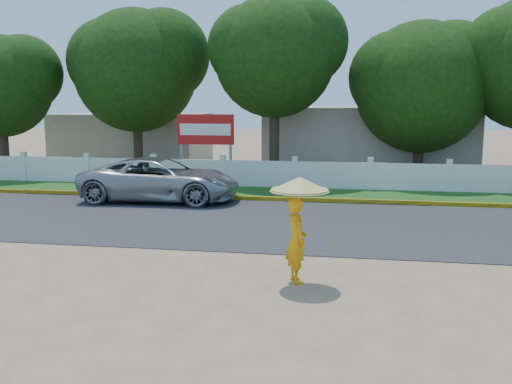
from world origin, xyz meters
TOP-DOWN VIEW (x-y plane):
  - ground at (0.00, 0.00)m, footprint 120.00×120.00m
  - road at (0.00, 4.50)m, footprint 60.00×7.00m
  - grass_verge at (0.00, 9.75)m, footprint 60.00×3.50m
  - curb at (0.00, 8.05)m, footprint 40.00×0.18m
  - fence at (0.00, 11.20)m, footprint 40.00×0.10m
  - building_near at (3.00, 18.00)m, footprint 10.00×6.00m
  - building_far at (-10.00, 19.00)m, footprint 8.00×5.00m
  - vehicle at (-4.38, 7.41)m, footprint 5.63×2.73m
  - monk_with_parasol at (1.33, -0.89)m, footprint 1.15×1.15m
  - billboard at (-4.01, 12.30)m, footprint 2.50×0.13m
  - tree_row at (2.03, 14.07)m, footprint 32.97×6.92m

SIDE VIEW (x-z plane):
  - ground at x=0.00m, z-range 0.00..0.00m
  - road at x=0.00m, z-range 0.00..0.02m
  - grass_verge at x=0.00m, z-range 0.00..0.03m
  - curb at x=0.00m, z-range 0.00..0.16m
  - fence at x=0.00m, z-range 0.00..1.10m
  - vehicle at x=-4.38m, z-range 0.00..1.54m
  - monk_with_parasol at x=1.33m, z-range 0.32..2.41m
  - building_far at x=-10.00m, z-range 0.00..2.80m
  - building_near at x=3.00m, z-range 0.00..3.20m
  - billboard at x=-4.01m, z-range 0.67..3.62m
  - tree_row at x=2.03m, z-range 0.77..8.80m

